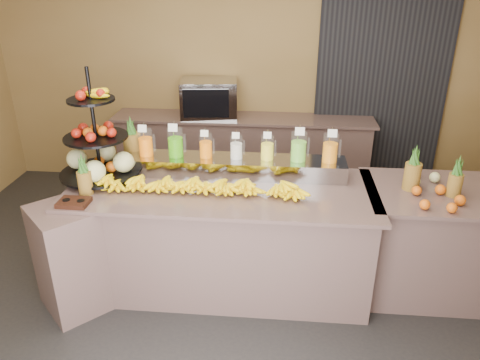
# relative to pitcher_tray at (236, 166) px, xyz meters

# --- Properties ---
(ground) EXTENTS (6.00, 6.00, 0.00)m
(ground) POSITION_rel_pitcher_tray_xyz_m (-0.09, -0.58, -1.01)
(ground) COLOR black
(ground) RESTS_ON ground
(room_envelope) EXTENTS (6.04, 5.02, 2.82)m
(room_envelope) POSITION_rel_pitcher_tray_xyz_m (0.10, 0.21, 0.87)
(room_envelope) COLOR brown
(room_envelope) RESTS_ON ground
(buffet_counter) EXTENTS (2.75, 1.25, 0.93)m
(buffet_counter) POSITION_rel_pitcher_tray_xyz_m (-0.21, -0.32, -0.54)
(buffet_counter) COLOR gray
(buffet_counter) RESTS_ON ground
(right_counter) EXTENTS (1.08, 0.88, 0.93)m
(right_counter) POSITION_rel_pitcher_tray_xyz_m (1.61, -0.18, -0.54)
(right_counter) COLOR gray
(right_counter) RESTS_ON ground
(back_ledge) EXTENTS (3.10, 0.55, 0.93)m
(back_ledge) POSITION_rel_pitcher_tray_xyz_m (-0.09, 1.67, -0.54)
(back_ledge) COLOR gray
(back_ledge) RESTS_ON ground
(pitcher_tray) EXTENTS (1.85, 0.30, 0.15)m
(pitcher_tray) POSITION_rel_pitcher_tray_xyz_m (0.00, 0.00, 0.00)
(pitcher_tray) COLOR gray
(pitcher_tray) RESTS_ON buffet_counter
(juice_pitcher_orange_a) EXTENTS (0.12, 0.13, 0.30)m
(juice_pitcher_orange_a) POSITION_rel_pitcher_tray_xyz_m (-0.78, -0.00, 0.18)
(juice_pitcher_orange_a) COLOR silver
(juice_pitcher_orange_a) RESTS_ON pitcher_tray
(juice_pitcher_green) EXTENTS (0.13, 0.14, 0.32)m
(juice_pitcher_green) POSITION_rel_pitcher_tray_xyz_m (-0.52, -0.00, 0.18)
(juice_pitcher_green) COLOR silver
(juice_pitcher_green) RESTS_ON pitcher_tray
(juice_pitcher_orange_b) EXTENTS (0.11, 0.12, 0.27)m
(juice_pitcher_orange_b) POSITION_rel_pitcher_tray_xyz_m (-0.26, -0.00, 0.17)
(juice_pitcher_orange_b) COLOR silver
(juice_pitcher_orange_b) RESTS_ON pitcher_tray
(juice_pitcher_milk) EXTENTS (0.11, 0.11, 0.26)m
(juice_pitcher_milk) POSITION_rel_pitcher_tray_xyz_m (-0.00, -0.00, 0.16)
(juice_pitcher_milk) COLOR silver
(juice_pitcher_milk) RESTS_ON pitcher_tray
(juice_pitcher_lemon) EXTENTS (0.11, 0.12, 0.27)m
(juice_pitcher_lemon) POSITION_rel_pitcher_tray_xyz_m (0.26, -0.00, 0.17)
(juice_pitcher_lemon) COLOR silver
(juice_pitcher_lemon) RESTS_ON pitcher_tray
(juice_pitcher_lime) EXTENTS (0.13, 0.14, 0.32)m
(juice_pitcher_lime) POSITION_rel_pitcher_tray_xyz_m (0.52, -0.00, 0.18)
(juice_pitcher_lime) COLOR silver
(juice_pitcher_lime) RESTS_ON pitcher_tray
(juice_pitcher_orange_c) EXTENTS (0.13, 0.13, 0.31)m
(juice_pitcher_orange_c) POSITION_rel_pitcher_tray_xyz_m (0.78, -0.00, 0.18)
(juice_pitcher_orange_c) COLOR silver
(juice_pitcher_orange_c) RESTS_ON pitcher_tray
(banana_heap) EXTENTS (1.88, 0.17, 0.16)m
(banana_heap) POSITION_rel_pitcher_tray_xyz_m (-0.30, -0.34, -0.01)
(banana_heap) COLOR yellow
(banana_heap) RESTS_ON buffet_counter
(fruit_stand) EXTENTS (0.78, 0.78, 0.94)m
(fruit_stand) POSITION_rel_pitcher_tray_xyz_m (-1.09, -0.18, 0.16)
(fruit_stand) COLOR black
(fruit_stand) RESTS_ON buffet_counter
(condiment_caddy) EXTENTS (0.23, 0.17, 0.03)m
(condiment_caddy) POSITION_rel_pitcher_tray_xyz_m (-1.17, -0.67, -0.06)
(condiment_caddy) COLOR black
(condiment_caddy) RESTS_ON buffet_counter
(pineapple_left_a) EXTENTS (0.11, 0.11, 0.35)m
(pineapple_left_a) POSITION_rel_pitcher_tray_xyz_m (-1.14, -0.48, 0.05)
(pineapple_left_a) COLOR brown
(pineapple_left_a) RESTS_ON buffet_counter
(pineapple_left_b) EXTENTS (0.16, 0.16, 0.46)m
(pineapple_left_b) POSITION_rel_pitcher_tray_xyz_m (-0.94, 0.13, 0.10)
(pineapple_left_b) COLOR brown
(pineapple_left_b) RESTS_ON buffet_counter
(right_fruit_pile) EXTENTS (0.42, 0.40, 0.22)m
(right_fruit_pile) POSITION_rel_pitcher_tray_xyz_m (1.56, -0.30, -0.00)
(right_fruit_pile) COLOR brown
(right_fruit_pile) RESTS_ON right_counter
(oven_warmer) EXTENTS (0.69, 0.52, 0.43)m
(oven_warmer) POSITION_rel_pitcher_tray_xyz_m (-0.49, 1.67, 0.14)
(oven_warmer) COLOR gray
(oven_warmer) RESTS_ON back_ledge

